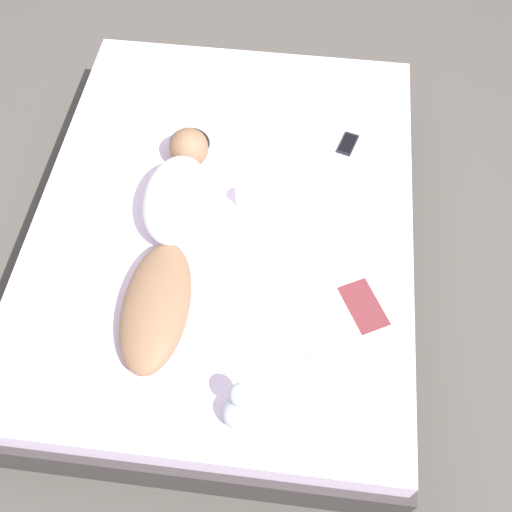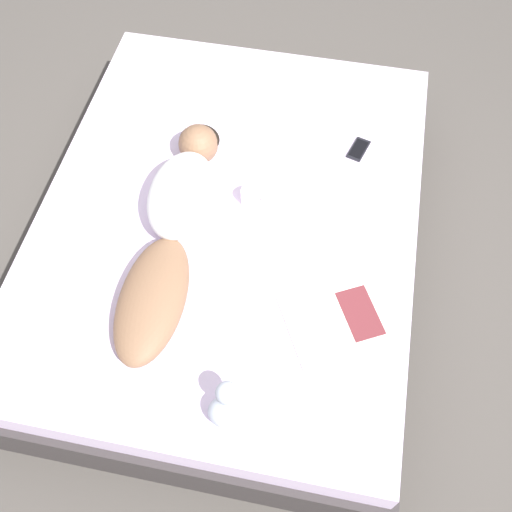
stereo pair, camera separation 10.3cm
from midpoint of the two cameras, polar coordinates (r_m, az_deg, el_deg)
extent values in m
plane|color=#4C4742|center=(3.14, -1.36, -0.43)|extent=(12.00, 12.00, 0.00)
cube|color=#383333|center=(3.02, -1.42, 1.05)|extent=(1.79, 2.30, 0.30)
cube|color=silver|center=(2.83, -1.51, 3.50)|extent=(1.73, 2.24, 0.15)
ellipsoid|color=brown|center=(2.47, -8.67, -4.09)|extent=(0.29, 0.61, 0.14)
ellipsoid|color=white|center=(2.70, -6.02, 5.78)|extent=(0.30, 0.48, 0.23)
ellipsoid|color=black|center=(2.92, -4.39, 10.94)|extent=(0.20, 0.18, 0.10)
sphere|color=brown|center=(2.91, -4.49, 10.54)|extent=(0.19, 0.19, 0.19)
cube|color=silver|center=(2.48, 6.66, -6.76)|extent=(0.34, 0.40, 0.01)
cube|color=silver|center=(2.54, 11.02, -5.44)|extent=(0.34, 0.40, 0.01)
cube|color=maroon|center=(2.53, 11.03, -5.39)|extent=(0.23, 0.27, 0.00)
cylinder|color=white|center=(2.77, 0.51, 5.64)|extent=(0.09, 0.09, 0.08)
cylinder|color=black|center=(2.74, 0.51, 6.09)|extent=(0.07, 0.07, 0.00)
torus|color=white|center=(2.76, 1.50, 5.49)|extent=(0.06, 0.01, 0.06)
cube|color=black|center=(3.05, 10.70, 9.93)|extent=(0.11, 0.16, 0.01)
cube|color=black|center=(3.05, 10.72, 9.99)|extent=(0.09, 0.13, 0.00)
ellipsoid|color=#B2BCCC|center=(2.28, -1.62, -14.68)|extent=(0.13, 0.12, 0.11)
sphere|color=#B2BCCC|center=(2.22, -1.42, -12.95)|extent=(0.09, 0.09, 0.09)
camera|label=1|loc=(0.05, -88.86, 1.83)|focal=42.00mm
camera|label=2|loc=(0.05, 91.14, -1.83)|focal=42.00mm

